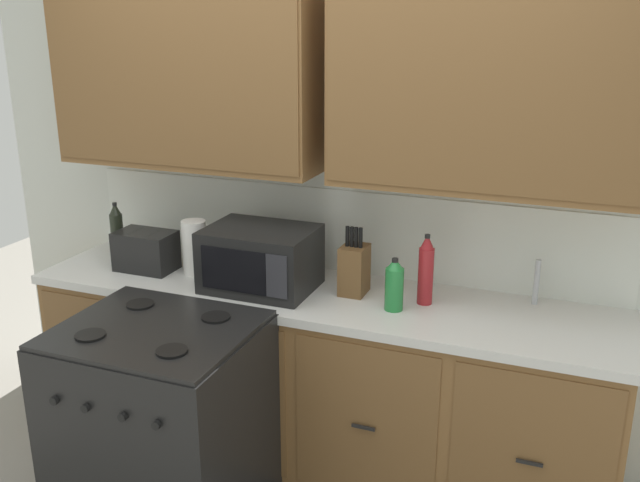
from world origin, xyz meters
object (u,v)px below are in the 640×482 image
at_px(knife_block, 354,269).
at_px(bottle_red, 426,270).
at_px(paper_towel_roll, 195,247).
at_px(toaster, 146,251).
at_px(microwave, 260,259).
at_px(bottle_dark, 117,232).
at_px(bottle_green, 394,285).
at_px(stove_range, 163,432).

relative_size(knife_block, bottle_red, 1.00).
height_order(knife_block, paper_towel_roll, knife_block).
bearing_deg(toaster, microwave, -1.37).
height_order(bottle_dark, bottle_green, bottle_dark).
xyz_separation_m(microwave, bottle_dark, (-0.83, 0.08, 0.01)).
bearing_deg(stove_range, knife_block, 48.70).
relative_size(toaster, knife_block, 0.90).
xyz_separation_m(microwave, bottle_green, (0.63, -0.02, -0.03)).
relative_size(paper_towel_roll, bottle_dark, 0.87).
relative_size(bottle_red, bottle_green, 1.36).
bearing_deg(paper_towel_roll, stove_range, -72.76).
height_order(microwave, knife_block, knife_block).
height_order(microwave, paper_towel_roll, microwave).
distance_m(paper_towel_roll, bottle_green, 1.01).
bearing_deg(paper_towel_roll, bottle_green, -4.37).
xyz_separation_m(toaster, paper_towel_roll, (0.25, 0.04, 0.03)).
distance_m(knife_block, bottle_green, 0.24).
relative_size(paper_towel_roll, bottle_green, 1.14).
height_order(microwave, bottle_dark, bottle_dark).
bearing_deg(paper_towel_roll, microwave, -8.56).
height_order(stove_range, toaster, toaster).
bearing_deg(bottle_red, microwave, -172.63).
bearing_deg(bottle_dark, bottle_red, 0.53).
height_order(paper_towel_roll, bottle_dark, bottle_dark).
bearing_deg(bottle_dark, stove_range, -45.18).
distance_m(toaster, bottle_green, 1.25).
bearing_deg(bottle_red, knife_block, -179.47).
relative_size(microwave, toaster, 1.71).
xyz_separation_m(microwave, toaster, (-0.62, 0.01, -0.04)).
bearing_deg(bottle_green, bottle_dark, 176.06).
xyz_separation_m(paper_towel_roll, bottle_dark, (-0.46, 0.02, 0.02)).
bearing_deg(bottle_green, toaster, 178.39).
xyz_separation_m(knife_block, bottle_dark, (-1.25, -0.01, 0.03)).
bearing_deg(knife_block, bottle_red, 0.53).
bearing_deg(paper_towel_roll, bottle_dark, 177.03).
bearing_deg(bottle_red, paper_towel_roll, -178.02).
relative_size(toaster, paper_towel_roll, 1.08).
xyz_separation_m(knife_block, bottle_green, (0.21, -0.11, -0.00)).
relative_size(stove_range, bottle_green, 4.16).
bearing_deg(paper_towel_roll, bottle_red, 1.98).
height_order(stove_range, microwave, microwave).
height_order(microwave, bottle_red, bottle_red).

